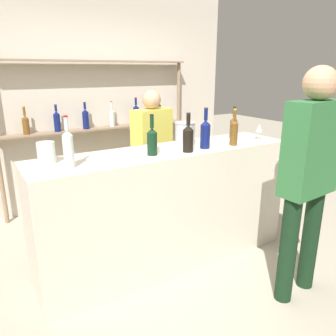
{
  "coord_description": "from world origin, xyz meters",
  "views": [
    {
      "loc": [
        -1.46,
        -2.37,
        1.77
      ],
      "look_at": [
        0.0,
        0.0,
        0.93
      ],
      "focal_mm": 35.0,
      "sensor_mm": 36.0,
      "label": 1
    }
  ],
  "objects_px": {
    "counter_bottle_1": "(234,132)",
    "wine_glass": "(259,128)",
    "counter_bottle_3": "(234,127)",
    "cork_jar": "(46,153)",
    "counter_bottle_2": "(68,148)",
    "ice_bucket": "(185,134)",
    "counter_bottle_0": "(188,137)",
    "counter_bottle_4": "(205,133)",
    "customer_right": "(309,169)",
    "server_behind_counter": "(152,149)",
    "counter_bottle_5": "(152,140)"
  },
  "relations": [
    {
      "from": "counter_bottle_1",
      "to": "wine_glass",
      "type": "xyz_separation_m",
      "value": [
        0.39,
        0.06,
        -0.02
      ]
    },
    {
      "from": "counter_bottle_3",
      "to": "counter_bottle_1",
      "type": "bearing_deg",
      "value": -131.75
    },
    {
      "from": "cork_jar",
      "to": "counter_bottle_2",
      "type": "bearing_deg",
      "value": -60.34
    },
    {
      "from": "ice_bucket",
      "to": "cork_jar",
      "type": "xyz_separation_m",
      "value": [
        -1.24,
        0.01,
        -0.02
      ]
    },
    {
      "from": "counter_bottle_3",
      "to": "cork_jar",
      "type": "relative_size",
      "value": 1.95
    },
    {
      "from": "wine_glass",
      "to": "counter_bottle_1",
      "type": "bearing_deg",
      "value": -170.92
    },
    {
      "from": "wine_glass",
      "to": "counter_bottle_0",
      "type": "bearing_deg",
      "value": -176.71
    },
    {
      "from": "counter_bottle_4",
      "to": "customer_right",
      "type": "height_order",
      "value": "customer_right"
    },
    {
      "from": "cork_jar",
      "to": "server_behind_counter",
      "type": "distance_m",
      "value": 1.51
    },
    {
      "from": "wine_glass",
      "to": "customer_right",
      "type": "xyz_separation_m",
      "value": [
        -0.36,
        -0.85,
        -0.15
      ]
    },
    {
      "from": "cork_jar",
      "to": "counter_bottle_3",
      "type": "bearing_deg",
      "value": -0.51
    },
    {
      "from": "cork_jar",
      "to": "customer_right",
      "type": "distance_m",
      "value": 1.95
    },
    {
      "from": "counter_bottle_3",
      "to": "customer_right",
      "type": "xyz_separation_m",
      "value": [
        -0.18,
        -1.03,
        -0.15
      ]
    },
    {
      "from": "counter_bottle_2",
      "to": "customer_right",
      "type": "xyz_separation_m",
      "value": [
        1.53,
        -0.85,
        -0.18
      ]
    },
    {
      "from": "counter_bottle_3",
      "to": "ice_bucket",
      "type": "height_order",
      "value": "counter_bottle_3"
    },
    {
      "from": "cork_jar",
      "to": "server_behind_counter",
      "type": "height_order",
      "value": "server_behind_counter"
    },
    {
      "from": "counter_bottle_0",
      "to": "cork_jar",
      "type": "distance_m",
      "value": 1.13
    },
    {
      "from": "counter_bottle_1",
      "to": "counter_bottle_3",
      "type": "distance_m",
      "value": 0.32
    },
    {
      "from": "customer_right",
      "to": "cork_jar",
      "type": "bearing_deg",
      "value": 53.56
    },
    {
      "from": "counter_bottle_4",
      "to": "wine_glass",
      "type": "relative_size",
      "value": 2.32
    },
    {
      "from": "counter_bottle_0",
      "to": "counter_bottle_2",
      "type": "relative_size",
      "value": 0.89
    },
    {
      "from": "counter_bottle_5",
      "to": "customer_right",
      "type": "distance_m",
      "value": 1.22
    },
    {
      "from": "ice_bucket",
      "to": "customer_right",
      "type": "relative_size",
      "value": 0.12
    },
    {
      "from": "counter_bottle_5",
      "to": "customer_right",
      "type": "height_order",
      "value": "customer_right"
    },
    {
      "from": "customer_right",
      "to": "counter_bottle_2",
      "type": "bearing_deg",
      "value": 57.06
    },
    {
      "from": "counter_bottle_3",
      "to": "cork_jar",
      "type": "bearing_deg",
      "value": 179.49
    },
    {
      "from": "ice_bucket",
      "to": "counter_bottle_1",
      "type": "bearing_deg",
      "value": -33.7
    },
    {
      "from": "counter_bottle_0",
      "to": "counter_bottle_4",
      "type": "height_order",
      "value": "counter_bottle_4"
    },
    {
      "from": "counter_bottle_4",
      "to": "counter_bottle_5",
      "type": "relative_size",
      "value": 1.07
    },
    {
      "from": "counter_bottle_1",
      "to": "customer_right",
      "type": "height_order",
      "value": "customer_right"
    },
    {
      "from": "wine_glass",
      "to": "ice_bucket",
      "type": "distance_m",
      "value": 0.79
    },
    {
      "from": "counter_bottle_1",
      "to": "counter_bottle_5",
      "type": "distance_m",
      "value": 0.82
    },
    {
      "from": "counter_bottle_5",
      "to": "cork_jar",
      "type": "height_order",
      "value": "counter_bottle_5"
    },
    {
      "from": "counter_bottle_1",
      "to": "counter_bottle_4",
      "type": "bearing_deg",
      "value": 172.26
    },
    {
      "from": "counter_bottle_2",
      "to": "counter_bottle_4",
      "type": "distance_m",
      "value": 1.2
    },
    {
      "from": "counter_bottle_4",
      "to": "customer_right",
      "type": "bearing_deg",
      "value": -68.28
    },
    {
      "from": "counter_bottle_2",
      "to": "server_behind_counter",
      "type": "height_order",
      "value": "server_behind_counter"
    },
    {
      "from": "server_behind_counter",
      "to": "customer_right",
      "type": "bearing_deg",
      "value": -3.81
    },
    {
      "from": "counter_bottle_3",
      "to": "ice_bucket",
      "type": "bearing_deg",
      "value": 179.02
    },
    {
      "from": "ice_bucket",
      "to": "cork_jar",
      "type": "distance_m",
      "value": 1.24
    },
    {
      "from": "counter_bottle_0",
      "to": "counter_bottle_5",
      "type": "bearing_deg",
      "value": 168.81
    },
    {
      "from": "ice_bucket",
      "to": "customer_right",
      "type": "bearing_deg",
      "value": -68.73
    },
    {
      "from": "ice_bucket",
      "to": "counter_bottle_3",
      "type": "bearing_deg",
      "value": -0.98
    },
    {
      "from": "counter_bottle_3",
      "to": "counter_bottle_4",
      "type": "relative_size",
      "value": 0.89
    },
    {
      "from": "counter_bottle_5",
      "to": "customer_right",
      "type": "bearing_deg",
      "value": -45.47
    },
    {
      "from": "counter_bottle_0",
      "to": "ice_bucket",
      "type": "relative_size",
      "value": 1.58
    },
    {
      "from": "counter_bottle_4",
      "to": "server_behind_counter",
      "type": "bearing_deg",
      "value": 91.17
    },
    {
      "from": "counter_bottle_0",
      "to": "counter_bottle_5",
      "type": "relative_size",
      "value": 1.0
    },
    {
      "from": "counter_bottle_1",
      "to": "server_behind_counter",
      "type": "distance_m",
      "value": 1.09
    },
    {
      "from": "counter_bottle_3",
      "to": "wine_glass",
      "type": "height_order",
      "value": "counter_bottle_3"
    }
  ]
}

